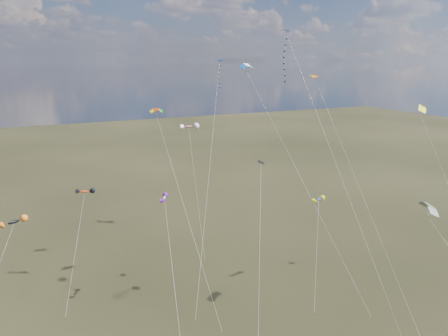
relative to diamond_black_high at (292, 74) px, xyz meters
name	(u,v)px	position (x,y,z in m)	size (l,w,h in m)	color
diamond_black_high	(292,74)	(0.00, 0.00, 0.00)	(6.02, 20.57, 36.31)	black
diamond_navy_tall	(218,89)	(0.20, 22.03, -3.14)	(14.14, 22.92, 32.86)	#0B1B48
diamond_black_mid	(260,213)	(-4.62, -1.28, -16.49)	(8.13, 13.90, 20.27)	black
diamond_orange_center	(349,162)	(6.19, -4.07, -10.55)	(5.99, 17.25, 30.92)	#D66A05
parafoil_yellow	(423,108)	(12.55, -8.42, -3.74)	(3.56, 16.46, 28.22)	#F2F607
parafoil_blue_white	(248,68)	(-2.31, 6.71, 0.62)	(12.42, 15.31, 32.65)	#1156B2
parafoil_striped	(430,206)	(4.60, -16.94, -11.71)	(7.77, 16.71, 20.24)	gold
parafoil_tricolor	(157,111)	(-11.51, 18.85, -5.96)	(2.51, 21.76, 25.98)	#F4E704
novelty_black_orange	(14,222)	(-32.57, 16.65, -19.60)	(7.47, 9.58, 12.19)	black
novelty_orange_black	(84,192)	(-23.12, 17.55, -16.91)	(5.98, 9.41, 14.82)	#EE4419
novelty_white_purple	(165,199)	(-14.30, 6.70, -15.77)	(3.21, 14.69, 15.93)	silver
novelty_redwhite_stripe	(189,127)	(-2.47, 29.85, -10.61)	(4.46, 15.48, 21.35)	red
novelty_blue_yellow	(319,200)	(7.66, 3.02, -18.02)	(6.18, 7.60, 13.67)	#2241AC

